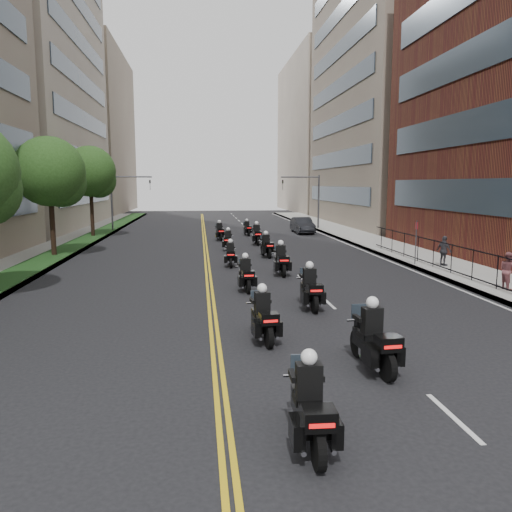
{
  "coord_description": "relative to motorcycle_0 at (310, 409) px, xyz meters",
  "views": [
    {
      "loc": [
        -1.87,
        -9.05,
        4.71
      ],
      "look_at": [
        0.79,
        14.3,
        1.3
      ],
      "focal_mm": 35.0,
      "sensor_mm": 36.0,
      "label": 1
    }
  ],
  "objects": [
    {
      "name": "traffic_signal_right",
      "position": [
        9.49,
        42.76,
        3.0
      ],
      "size": [
        4.09,
        0.2,
        5.6
      ],
      "color": "#3F3F44",
      "rests_on": "ground"
    },
    {
      "name": "motorcycle_4",
      "position": [
        0.09,
        13.39,
        -0.04
      ],
      "size": [
        0.56,
        2.27,
        1.68
      ],
      "rotation": [
        0.0,
        0.0,
        0.06
      ],
      "color": "black",
      "rests_on": "ground"
    },
    {
      "name": "motorcycle_2",
      "position": [
        -0.05,
        6.19,
        -0.02
      ],
      "size": [
        0.65,
        2.35,
        1.74
      ],
      "rotation": [
        0.0,
        0.0,
        0.1
      ],
      "color": "black",
      "rests_on": "ground"
    },
    {
      "name": "motorcycle_7",
      "position": [
        2.37,
        23.46,
        -0.03
      ],
      "size": [
        0.67,
        2.3,
        1.7
      ],
      "rotation": [
        0.0,
        0.0,
        0.12
      ],
      "color": "black",
      "rests_on": "ground"
    },
    {
      "name": "street_trees",
      "position": [
        -11.1,
        19.37,
        4.43
      ],
      "size": [
        4.4,
        38.4,
        7.98
      ],
      "color": "black",
      "rests_on": "ground"
    },
    {
      "name": "ground",
      "position": [
        -0.05,
        0.76,
        -0.7
      ],
      "size": [
        160.0,
        160.0,
        0.0
      ],
      "primitive_type": "plane",
      "color": "black",
      "rests_on": "ground"
    },
    {
      "name": "motorcycle_11",
      "position": [
        2.43,
        37.12,
        -0.09
      ],
      "size": [
        0.61,
        2.08,
        1.54
      ],
      "rotation": [
        0.0,
        0.0,
        0.12
      ],
      "color": "black",
      "rests_on": "ground"
    },
    {
      "name": "sidewalk_right",
      "position": [
        11.95,
        25.76,
        -0.63
      ],
      "size": [
        4.0,
        90.0,
        0.15
      ],
      "primitive_type": "cube",
      "color": "gray",
      "rests_on": "ground"
    },
    {
      "name": "sidewalk_left",
      "position": [
        -12.05,
        25.76,
        -0.63
      ],
      "size": [
        4.0,
        90.0,
        0.15
      ],
      "primitive_type": "cube",
      "color": "gray",
      "rests_on": "ground"
    },
    {
      "name": "pedestrian_c",
      "position": [
        11.66,
        17.97,
        0.29
      ],
      "size": [
        0.72,
        1.07,
        1.69
      ],
      "primitive_type": "imported",
      "rotation": [
        0.0,
        0.0,
        1.92
      ],
      "color": "#3B3A41",
      "rests_on": "sidewalk_right"
    },
    {
      "name": "motorcycle_9",
      "position": [
        2.52,
        30.16,
        0.02
      ],
      "size": [
        0.56,
        2.46,
        1.82
      ],
      "rotation": [
        0.0,
        0.0,
        -0.0
      ],
      "color": "black",
      "rests_on": "ground"
    },
    {
      "name": "motorcycle_5",
      "position": [
        2.28,
        17.04,
        0.01
      ],
      "size": [
        0.56,
        2.45,
        1.81
      ],
      "rotation": [
        0.0,
        0.0,
        -0.0
      ],
      "color": "black",
      "rests_on": "ground"
    },
    {
      "name": "motorcycle_8",
      "position": [
        0.1,
        27.09,
        -0.06
      ],
      "size": [
        0.64,
        2.21,
        1.63
      ],
      "rotation": [
        0.0,
        0.0,
        -0.11
      ],
      "color": "black",
      "rests_on": "ground"
    },
    {
      "name": "motorcycle_6",
      "position": [
        -0.17,
        20.04,
        -0.08
      ],
      "size": [
        0.5,
        2.15,
        1.59
      ],
      "rotation": [
        0.0,
        0.0,
        -0.04
      ],
      "color": "black",
      "rests_on": "ground"
    },
    {
      "name": "iron_fence",
      "position": [
        10.95,
        12.76,
        0.2
      ],
      "size": [
        0.05,
        28.0,
        1.5
      ],
      "color": "black",
      "rests_on": "sidewalk_right"
    },
    {
      "name": "grass_strip",
      "position": [
        -11.25,
        25.76,
        -0.53
      ],
      "size": [
        2.0,
        90.0,
        0.04
      ],
      "primitive_type": "cube",
      "color": "#173D16",
      "rests_on": "sidewalk_left"
    },
    {
      "name": "building_right_tan",
      "position": [
        21.43,
        48.76,
        14.3
      ],
      "size": [
        15.11,
        28.0,
        30.0
      ],
      "color": "gray",
      "rests_on": "ground"
    },
    {
      "name": "building_right_far",
      "position": [
        21.45,
        78.76,
        12.3
      ],
      "size": [
        15.0,
        28.0,
        26.0
      ],
      "primitive_type": "cube",
      "color": "#9F9180",
      "rests_on": "ground"
    },
    {
      "name": "parked_sedan",
      "position": [
        7.95,
        38.83,
        0.05
      ],
      "size": [
        1.68,
        4.61,
        1.51
      ],
      "primitive_type": "imported",
      "rotation": [
        0.0,
        0.0,
        0.02
      ],
      "color": "black",
      "rests_on": "ground"
    },
    {
      "name": "motorcycle_10",
      "position": [
        -0.24,
        33.49,
        -0.03
      ],
      "size": [
        0.65,
        2.31,
        1.71
      ],
      "rotation": [
        0.0,
        0.0,
        0.11
      ],
      "color": "black",
      "rests_on": "ground"
    },
    {
      "name": "building_left_far",
      "position": [
        -22.05,
        78.76,
        12.3
      ],
      "size": [
        16.0,
        28.0,
        26.0
      ],
      "primitive_type": "cube",
      "color": "gray",
      "rests_on": "ground"
    },
    {
      "name": "traffic_signal_left",
      "position": [
        -9.59,
        42.76,
        3.0
      ],
      "size": [
        4.09,
        0.2,
        5.6
      ],
      "color": "#3F3F44",
      "rests_on": "ground"
    },
    {
      "name": "building_left_mid",
      "position": [
        -22.03,
        48.76,
        16.3
      ],
      "size": [
        16.11,
        28.0,
        34.0
      ],
      "color": "#9F9180",
      "rests_on": "ground"
    },
    {
      "name": "motorcycle_3",
      "position": [
        2.22,
        9.9,
        0.01
      ],
      "size": [
        0.56,
        2.43,
        1.8
      ],
      "rotation": [
        0.0,
        0.0,
        0.0
      ],
      "color": "black",
      "rests_on": "ground"
    },
    {
      "name": "pedestrian_b",
      "position": [
        11.39,
        11.66,
        0.27
      ],
      "size": [
        0.63,
        0.81,
        1.65
      ],
      "primitive_type": "imported",
      "rotation": [
        0.0,
        0.0,
        1.58
      ],
      "color": "brown",
      "rests_on": "sidewalk_right"
    },
    {
      "name": "motorcycle_1",
      "position": [
        2.44,
        3.51,
        0.04
      ],
      "size": [
        0.68,
        2.55,
        1.88
      ],
      "rotation": [
        0.0,
        0.0,
        0.09
      ],
      "color": "black",
      "rests_on": "ground"
    },
    {
      "name": "motorcycle_0",
      "position": [
        0.0,
        0.0,
        0.0
      ],
      "size": [
        0.56,
        2.41,
        1.78
      ],
      "rotation": [
        0.0,
        0.0,
        -0.02
      ],
      "color": "black",
      "rests_on": "ground"
    }
  ]
}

